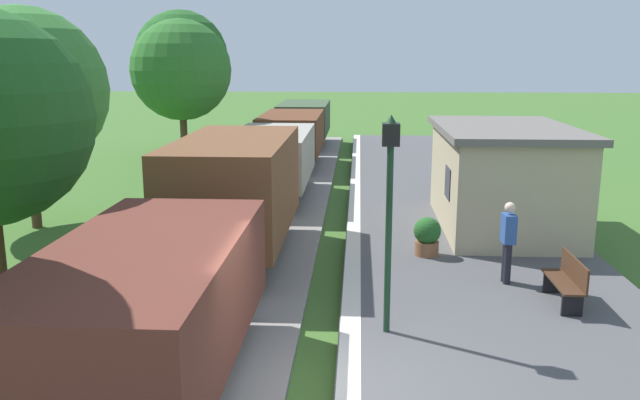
{
  "coord_description": "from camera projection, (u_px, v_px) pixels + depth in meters",
  "views": [
    {
      "loc": [
        0.5,
        -8.46,
        4.88
      ],
      "look_at": [
        -0.39,
        6.45,
        1.55
      ],
      "focal_mm": 36.74,
      "sensor_mm": 36.0,
      "label": 1
    }
  ],
  "objects": [
    {
      "name": "platform_edge_stripe",
      "position": [
        348.0,
        389.0,
        9.26
      ],
      "size": [
        0.36,
        60.0,
        0.01
      ],
      "primitive_type": "cube",
      "color": "silver",
      "rests_on": "platform_slab"
    },
    {
      "name": "track_ballast",
      "position": [
        155.0,
        396.0,
        9.46
      ],
      "size": [
        3.8,
        60.0,
        0.12
      ],
      "primitive_type": "cube",
      "color": "gray",
      "rests_on": "ground"
    },
    {
      "name": "rail_near",
      "position": [
        204.0,
        389.0,
        9.39
      ],
      "size": [
        0.07,
        60.0,
        0.14
      ],
      "primitive_type": "cube",
      "color": "slate",
      "rests_on": "track_ballast"
    },
    {
      "name": "rail_far",
      "position": [
        105.0,
        386.0,
        9.47
      ],
      "size": [
        0.07,
        60.0,
        0.14
      ],
      "primitive_type": "cube",
      "color": "slate",
      "rests_on": "track_ballast"
    },
    {
      "name": "freight_train",
      "position": [
        270.0,
        160.0,
        21.59
      ],
      "size": [
        2.5,
        32.6,
        2.72
      ],
      "color": "brown",
      "rests_on": "rail_near"
    },
    {
      "name": "station_hut",
      "position": [
        502.0,
        177.0,
        17.7
      ],
      "size": [
        3.5,
        5.8,
        2.78
      ],
      "color": "tan",
      "rests_on": "platform_slab"
    },
    {
      "name": "bench_near_hut",
      "position": [
        567.0,
        280.0,
        12.33
      ],
      "size": [
        0.42,
        1.5,
        0.91
      ],
      "color": "#422819",
      "rests_on": "platform_slab"
    },
    {
      "name": "bench_down_platform",
      "position": [
        470.0,
        175.0,
        23.2
      ],
      "size": [
        0.42,
        1.5,
        0.91
      ],
      "color": "#422819",
      "rests_on": "platform_slab"
    },
    {
      "name": "person_waiting",
      "position": [
        508.0,
        239.0,
        13.4
      ],
      "size": [
        0.26,
        0.39,
        1.71
      ],
      "rotation": [
        0.0,
        0.0,
        3.2
      ],
      "color": "black",
      "rests_on": "platform_slab"
    },
    {
      "name": "potted_planter",
      "position": [
        427.0,
        236.0,
        15.36
      ],
      "size": [
        0.64,
        0.64,
        0.92
      ],
      "color": "brown",
      "rests_on": "platform_slab"
    },
    {
      "name": "lamp_post_near",
      "position": [
        390.0,
        185.0,
        10.65
      ],
      "size": [
        0.28,
        0.28,
        3.7
      ],
      "color": "#193823",
      "rests_on": "platform_slab"
    },
    {
      "name": "tree_trackside_far",
      "position": [
        24.0,
        90.0,
        18.06
      ],
      "size": [
        4.57,
        4.57,
        6.22
      ],
      "color": "#4C3823",
      "rests_on": "ground"
    },
    {
      "name": "tree_field_left",
      "position": [
        181.0,
        70.0,
        25.66
      ],
      "size": [
        3.94,
        3.94,
        6.26
      ],
      "color": "#4C3823",
      "rests_on": "ground"
    },
    {
      "name": "tree_field_distant",
      "position": [
        181.0,
        57.0,
        31.83
      ],
      "size": [
        4.52,
        4.52,
        7.01
      ],
      "color": "#4C3823",
      "rests_on": "ground"
    }
  ]
}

